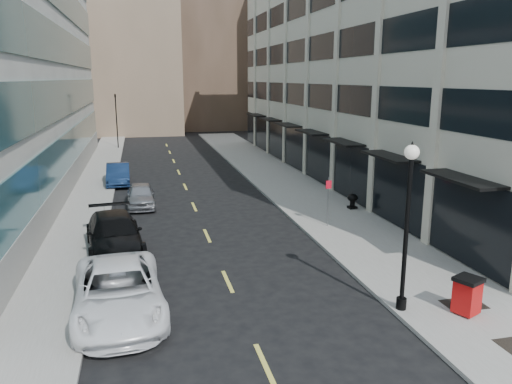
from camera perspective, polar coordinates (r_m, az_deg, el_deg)
name	(u,v)px	position (r m, az deg, el deg)	size (l,w,h in m)	color
sidewalk_right	(308,199)	(32.88, 6.01, -0.81)	(5.00, 80.00, 0.15)	gray
sidewalk_left	(85,212)	(31.32, -19.00, -2.16)	(3.00, 80.00, 0.15)	gray
building_right	(395,63)	(42.21, 15.64, 14.02)	(15.30, 46.50, 18.25)	beige
skyline_tan_near	(128,35)	(78.40, -14.44, 17.03)	(14.00, 18.00, 28.00)	#8A725A
skyline_brown	(206,18)	(83.40, -5.77, 19.16)	(12.00, 16.00, 34.00)	brown
skyline_tan_far	(66,58)	(88.88, -20.87, 14.14)	(12.00, 14.00, 22.00)	#8A725A
skyline_stone	(277,63)	(79.05, 2.39, 14.47)	(10.00, 14.00, 20.00)	beige
grate_far	(464,304)	(19.18, 22.66, -11.75)	(1.40, 1.00, 0.01)	black
road_centerline	(200,220)	(28.42, -6.42, -3.16)	(0.15, 68.20, 0.01)	#D8CC4C
traffic_signal	(115,98)	(58.24, -15.80, 10.35)	(0.66, 0.66, 6.98)	black
car_white_van	(119,291)	(17.61, -15.43, -10.89)	(2.88, 6.25, 1.74)	white
car_black_pickup	(114,234)	(23.80, -15.90, -4.65)	(2.40, 5.90, 1.71)	black
car_silver_sedan	(141,195)	(31.75, -13.02, -0.37)	(1.71, 4.25, 1.45)	gray
car_blue_sedan	(118,174)	(38.83, -15.47, 1.98)	(1.66, 4.75, 1.57)	#14284D
trash_bin	(467,294)	(18.25, 22.98, -10.71)	(1.05, 1.05, 1.29)	#B10C0B
lamppost	(408,213)	(17.01, 16.94, -2.33)	(0.48, 0.48, 5.76)	black
sign_post	(328,195)	(26.42, 8.26, -0.37)	(0.31, 0.07, 2.64)	slate
urn_planter	(353,200)	(30.51, 10.97, -0.87)	(0.64, 0.64, 0.89)	black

